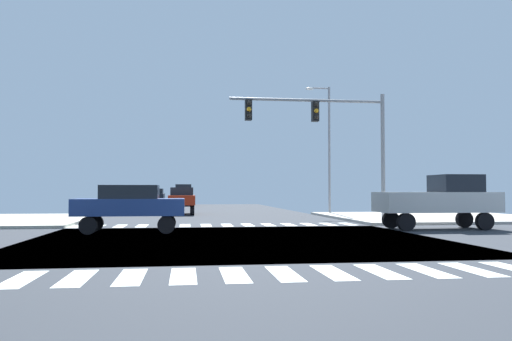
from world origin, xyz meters
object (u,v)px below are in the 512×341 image
traffic_signal_mast (324,126)px  street_lamp (326,139)px  suv_crossing_1 (183,193)px  sedan_outer_4 (130,204)px  sedan_nearside_1 (156,196)px  pickup_queued_1 (440,199)px  sedan_farside_2 (182,198)px

traffic_signal_mast → street_lamp: bearing=73.9°
suv_crossing_1 → sedan_outer_4: bearing=87.0°
sedan_nearside_1 → pickup_queued_1: (14.17, -36.87, 0.17)m
street_lamp → sedan_outer_4: size_ratio=2.08×
suv_crossing_1 → sedan_outer_4: 36.31m
sedan_nearside_1 → traffic_signal_mast: bearing=106.9°
sedan_farside_2 → sedan_outer_4: size_ratio=1.00×
traffic_signal_mast → street_lamp: size_ratio=0.88×
street_lamp → suv_crossing_1: street_lamp is taller
street_lamp → pickup_queued_1: 14.63m
sedan_farside_2 → suv_crossing_1: bearing=-90.0°
sedan_nearside_1 → pickup_queued_1: pickup_queued_1 is taller
traffic_signal_mast → street_lamp: (2.95, 10.22, 0.41)m
sedan_nearside_1 → sedan_outer_4: (1.08, -36.87, 0.00)m
sedan_nearside_1 → sedan_farside_2: size_ratio=1.00×
sedan_farside_2 → traffic_signal_mast: bearing=120.9°
sedan_nearside_1 → sedan_farside_2: 21.48m
traffic_signal_mast → pickup_queued_1: (4.11, -3.80, -3.59)m
street_lamp → sedan_outer_4: (-11.93, -14.03, -4.17)m
street_lamp → sedan_outer_4: street_lamp is taller
suv_crossing_1 → street_lamp: bearing=114.2°
traffic_signal_mast → pickup_queued_1: size_ratio=1.54×
suv_crossing_1 → pickup_queued_1: bearing=107.1°
sedan_farside_2 → suv_crossing_1: suv_crossing_1 is taller
suv_crossing_1 → pickup_queued_1: 37.94m
traffic_signal_mast → suv_crossing_1: (-7.07, 32.46, -3.48)m
suv_crossing_1 → pickup_queued_1: pickup_queued_1 is taller
traffic_signal_mast → suv_crossing_1: bearing=102.3°
traffic_signal_mast → sedan_outer_4: bearing=-157.1°
street_lamp → sedan_nearside_1: 26.62m
pickup_queued_1 → sedan_farside_2: bearing=-144.4°
sedan_nearside_1 → sedan_outer_4: size_ratio=1.00×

